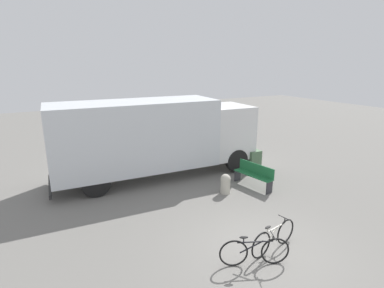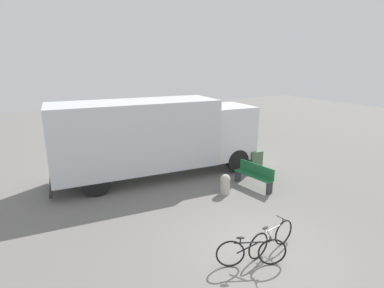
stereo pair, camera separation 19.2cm
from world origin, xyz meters
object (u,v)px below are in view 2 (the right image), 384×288
at_px(bicycle_near, 251,252).
at_px(utility_box, 255,160).
at_px(delivery_truck, 156,135).
at_px(bollard_near_bench, 225,183).
at_px(park_bench, 254,174).
at_px(bicycle_middle, 271,238).

xyz_separation_m(bicycle_near, utility_box, (4.63, 5.64, 0.06)).
height_order(delivery_truck, bollard_near_bench, delivery_truck).
relative_size(delivery_truck, park_bench, 4.96).
bearing_deg(park_bench, bicycle_near, 130.63).
height_order(park_bench, utility_box, park_bench).
relative_size(bicycle_middle, utility_box, 1.98).
bearing_deg(delivery_truck, bollard_near_bench, -57.72).
bearing_deg(utility_box, delivery_truck, 163.98).
distance_m(park_bench, bicycle_middle, 4.41).
distance_m(delivery_truck, bicycle_middle, 6.90).
relative_size(delivery_truck, bicycle_near, 5.46).
height_order(bicycle_near, bollard_near_bench, bicycle_near).
bearing_deg(delivery_truck, utility_box, -13.13).
bearing_deg(bollard_near_bench, bicycle_near, -114.87).
bearing_deg(park_bench, bollard_near_bench, 80.63).
height_order(bicycle_middle, bollard_near_bench, bicycle_middle).
height_order(delivery_truck, park_bench, delivery_truck).
height_order(park_bench, bicycle_middle, park_bench).
height_order(park_bench, bicycle_near, park_bench).
bearing_deg(bollard_near_bench, utility_box, 31.31).
bearing_deg(bicycle_near, park_bench, 73.79).
height_order(park_bench, bollard_near_bench, park_bench).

